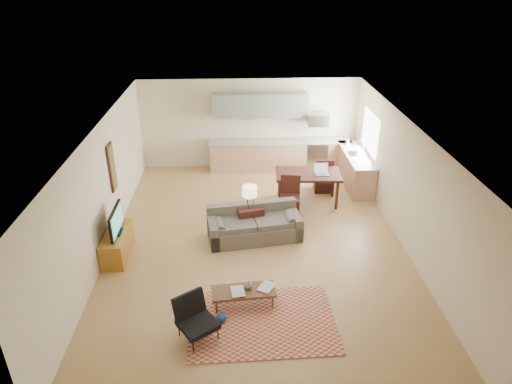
{
  "coord_description": "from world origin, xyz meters",
  "views": [
    {
      "loc": [
        -0.41,
        -8.65,
        5.62
      ],
      "look_at": [
        0.0,
        0.3,
        1.15
      ],
      "focal_mm": 32.0,
      "sensor_mm": 36.0,
      "label": 1
    }
  ],
  "objects_px": {
    "console_table": "(250,220)",
    "tv_credenza": "(117,244)",
    "armchair": "(197,321)",
    "coffee_table": "(244,298)",
    "dining_table": "(307,188)",
    "sofa": "(254,224)"
  },
  "relations": [
    {
      "from": "console_table",
      "to": "tv_credenza",
      "type": "bearing_deg",
      "value": -177.61
    },
    {
      "from": "tv_credenza",
      "to": "armchair",
      "type": "bearing_deg",
      "value": -53.25
    },
    {
      "from": "coffee_table",
      "to": "dining_table",
      "type": "relative_size",
      "value": 0.7
    },
    {
      "from": "armchair",
      "to": "dining_table",
      "type": "distance_m",
      "value": 5.42
    },
    {
      "from": "tv_credenza",
      "to": "dining_table",
      "type": "bearing_deg",
      "value": 27.25
    },
    {
      "from": "sofa",
      "to": "console_table",
      "type": "relative_size",
      "value": 3.18
    },
    {
      "from": "sofa",
      "to": "dining_table",
      "type": "xyz_separation_m",
      "value": [
        1.46,
        1.72,
        0.04
      ]
    },
    {
      "from": "sofa",
      "to": "tv_credenza",
      "type": "xyz_separation_m",
      "value": [
        -2.96,
        -0.56,
        -0.09
      ]
    },
    {
      "from": "sofa",
      "to": "dining_table",
      "type": "bearing_deg",
      "value": 40.78
    },
    {
      "from": "armchair",
      "to": "tv_credenza",
      "type": "relative_size",
      "value": 0.62
    },
    {
      "from": "dining_table",
      "to": "coffee_table",
      "type": "bearing_deg",
      "value": -110.24
    },
    {
      "from": "armchair",
      "to": "dining_table",
      "type": "relative_size",
      "value": 0.45
    },
    {
      "from": "tv_credenza",
      "to": "dining_table",
      "type": "distance_m",
      "value": 4.97
    },
    {
      "from": "console_table",
      "to": "coffee_table",
      "type": "bearing_deg",
      "value": -107.56
    },
    {
      "from": "coffee_table",
      "to": "armchair",
      "type": "relative_size",
      "value": 1.54
    },
    {
      "from": "armchair",
      "to": "console_table",
      "type": "height_order",
      "value": "armchair"
    },
    {
      "from": "armchair",
      "to": "tv_credenza",
      "type": "bearing_deg",
      "value": 92.11
    },
    {
      "from": "console_table",
      "to": "dining_table",
      "type": "distance_m",
      "value": 2.15
    },
    {
      "from": "coffee_table",
      "to": "armchair",
      "type": "height_order",
      "value": "armchair"
    },
    {
      "from": "tv_credenza",
      "to": "console_table",
      "type": "xyz_separation_m",
      "value": [
        2.86,
        0.79,
        0.06
      ]
    },
    {
      "from": "sofa",
      "to": "armchair",
      "type": "height_order",
      "value": "same"
    },
    {
      "from": "sofa",
      "to": "console_table",
      "type": "xyz_separation_m",
      "value": [
        -0.1,
        0.23,
        -0.04
      ]
    }
  ]
}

